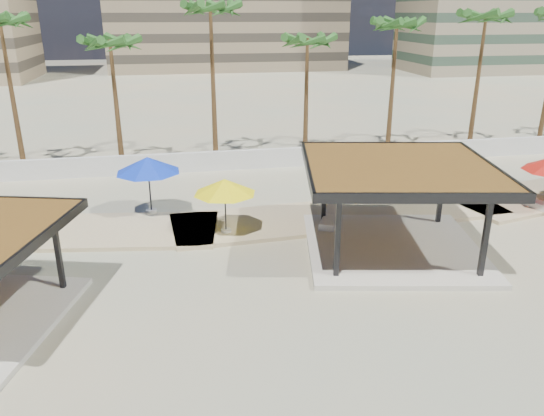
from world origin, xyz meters
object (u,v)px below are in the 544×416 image
at_px(pavilion_central, 396,199).
at_px(lounger_b, 330,220).
at_px(lounger_c, 541,205).
at_px(lounger_a, 2,230).

bearing_deg(pavilion_central, lounger_b, 133.84).
relative_size(lounger_b, lounger_c, 1.06).
bearing_deg(lounger_b, lounger_a, 111.44).
xyz_separation_m(lounger_b, lounger_c, (10.65, -0.00, -0.01)).
distance_m(lounger_b, lounger_c, 10.65).
bearing_deg(lounger_c, lounger_b, 69.59).
distance_m(lounger_a, lounger_c, 24.96).
relative_size(lounger_a, lounger_c, 1.11).
relative_size(lounger_a, lounger_b, 1.05).
bearing_deg(lounger_a, lounger_b, -120.48).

